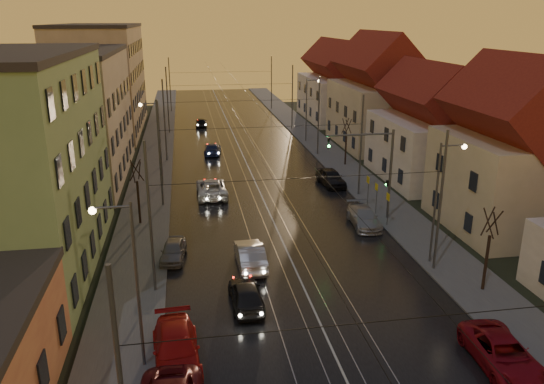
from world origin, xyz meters
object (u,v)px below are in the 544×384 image
parked_right_0 (503,353)px  parked_right_2 (331,177)px  street_lamp_2 (156,135)px  driving_car_0 (246,294)px  street_lamp_1 (441,192)px  driving_car_4 (201,123)px  parked_left_3 (173,250)px  parked_right_1 (364,217)px  street_lamp_3 (309,104)px  driving_car_1 (250,255)px  traffic_light_mast (379,164)px  street_lamp_0 (129,271)px  driving_car_2 (212,188)px  parked_left_2 (176,349)px  driving_car_3 (213,149)px

parked_right_0 → parked_right_2: parked_right_2 is taller
street_lamp_2 → parked_right_0: bearing=-61.9°
street_lamp_2 → parked_right_0: 34.99m
street_lamp_2 → driving_car_0: bearing=-76.7°
street_lamp_1 → driving_car_4: size_ratio=2.05×
parked_left_3 → parked_right_1: (14.31, 3.68, 0.05)m
street_lamp_3 → driving_car_1: bearing=-108.9°
traffic_light_mast → parked_right_2: bearing=96.2°
driving_car_1 → driving_car_4: 46.52m
street_lamp_0 → driving_car_2: bearing=78.9°
driving_car_1 → parked_left_2: size_ratio=0.92×
driving_car_2 → parked_right_0: (11.65, -26.65, -0.07)m
street_lamp_0 → driving_car_3: street_lamp_0 is taller
street_lamp_1 → traffic_light_mast: size_ratio=1.11×
street_lamp_1 → street_lamp_3: (0.00, 36.00, 0.00)m
driving_car_4 → parked_left_3: driving_car_4 is taller
street_lamp_2 → parked_right_2: street_lamp_2 is taller
driving_car_4 → parked_right_0: size_ratio=0.77×
traffic_light_mast → street_lamp_1: bearing=-82.1°
parked_left_3 → parked_right_2: bearing=50.9°
driving_car_4 → parked_left_3: 44.79m
driving_car_1 → parked_right_2: bearing=-122.0°
traffic_light_mast → driving_car_1: size_ratio=1.52×
street_lamp_2 → parked_right_1: (15.81, -13.00, -4.20)m
driving_car_2 → driving_car_3: size_ratio=1.24×
driving_car_1 → parked_right_2: size_ratio=1.04×
street_lamp_3 → driving_car_0: size_ratio=1.89×
street_lamp_2 → street_lamp_3: size_ratio=1.00×
parked_right_1 → traffic_light_mast: bearing=41.3°
street_lamp_0 → traffic_light_mast: 23.42m
driving_car_2 → street_lamp_2: bearing=-40.7°
driving_car_0 → street_lamp_3: bearing=-109.2°
parked_left_3 → driving_car_4: bearing=92.3°
street_lamp_2 → driving_car_2: 7.42m
driving_car_1 → parked_right_0: size_ratio=0.94×
driving_car_2 → driving_car_4: bearing=-91.1°
street_lamp_3 → parked_right_1: (-2.40, -29.00, -4.20)m
parked_right_2 → parked_left_3: bearing=-141.5°
driving_car_2 → parked_left_2: driving_car_2 is taller
driving_car_0 → parked_right_2: size_ratio=0.93×
driving_car_1 → parked_right_0: bearing=128.9°
driving_car_1 → driving_car_3: driving_car_1 is taller
parked_left_3 → street_lamp_1: bearing=-4.4°
driving_car_2 → parked_left_3: driving_car_2 is taller
street_lamp_1 → parked_left_3: 17.55m
driving_car_3 → parked_right_1: size_ratio=0.94×
parked_left_2 → driving_car_2: bearing=79.1°
parked_right_2 → driving_car_1: bearing=-126.9°
parked_right_2 → driving_car_0: bearing=-122.4°
driving_car_1 → parked_right_1: 10.95m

